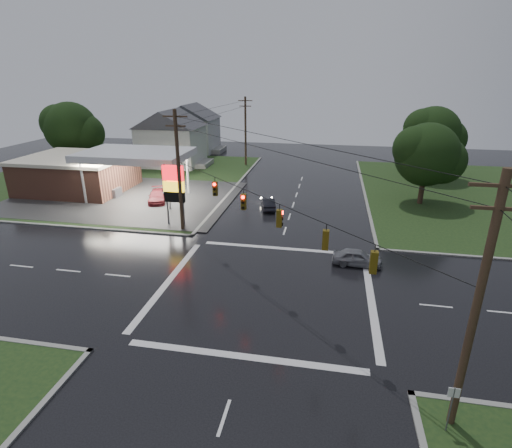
% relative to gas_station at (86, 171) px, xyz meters
% --- Properties ---
extents(ground, '(120.00, 120.00, 0.00)m').
position_rel_gas_station_xyz_m(ground, '(25.68, -19.70, -2.55)').
color(ground, black).
rests_on(ground, ground).
extents(grass_nw, '(36.00, 36.00, 0.08)m').
position_rel_gas_station_xyz_m(grass_nw, '(-0.32, 6.30, -2.51)').
color(grass_nw, '#1A3216').
rests_on(grass_nw, ground).
extents(gas_station, '(26.20, 18.00, 5.60)m').
position_rel_gas_station_xyz_m(gas_station, '(0.00, 0.00, 0.00)').
color(gas_station, '#2D2D2D').
rests_on(gas_station, ground).
extents(pylon_sign, '(2.00, 0.35, 6.00)m').
position_rel_gas_station_xyz_m(pylon_sign, '(15.18, -9.20, 1.46)').
color(pylon_sign, '#59595E').
rests_on(pylon_sign, ground).
extents(utility_pole_nw, '(2.20, 0.32, 11.00)m').
position_rel_gas_station_xyz_m(utility_pole_nw, '(16.18, -10.20, 3.17)').
color(utility_pole_nw, '#382619').
rests_on(utility_pole_nw, ground).
extents(utility_pole_se, '(2.20, 0.32, 11.00)m').
position_rel_gas_station_xyz_m(utility_pole_se, '(35.18, -29.20, 3.17)').
color(utility_pole_se, '#382619').
rests_on(utility_pole_se, ground).
extents(utility_pole_n, '(2.20, 0.32, 10.50)m').
position_rel_gas_station_xyz_m(utility_pole_n, '(16.18, 18.30, 2.92)').
color(utility_pole_n, '#382619').
rests_on(utility_pole_n, ground).
extents(traffic_signals, '(26.87, 26.87, 1.47)m').
position_rel_gas_station_xyz_m(traffic_signals, '(25.69, -19.72, 3.93)').
color(traffic_signals, black).
rests_on(traffic_signals, ground).
extents(house_near, '(11.05, 8.48, 8.60)m').
position_rel_gas_station_xyz_m(house_near, '(4.73, 16.30, 1.86)').
color(house_near, silver).
rests_on(house_near, ground).
extents(house_far, '(11.05, 8.48, 8.60)m').
position_rel_gas_station_xyz_m(house_far, '(3.73, 28.30, 1.86)').
color(house_far, silver).
rests_on(house_far, ground).
extents(tree_nw_behind, '(8.93, 7.60, 10.00)m').
position_rel_gas_station_xyz_m(tree_nw_behind, '(-8.17, 10.29, 3.63)').
color(tree_nw_behind, black).
rests_on(tree_nw_behind, ground).
extents(tree_ne_near, '(7.99, 6.80, 8.98)m').
position_rel_gas_station_xyz_m(tree_ne_near, '(39.82, 2.29, 3.01)').
color(tree_ne_near, black).
rests_on(tree_ne_near, ground).
extents(tree_ne_far, '(8.46, 7.20, 9.80)m').
position_rel_gas_station_xyz_m(tree_ne_far, '(42.83, 14.29, 3.63)').
color(tree_ne_far, black).
rests_on(tree_ne_far, ground).
extents(car_north, '(2.20, 3.97, 1.24)m').
position_rel_gas_station_xyz_m(car_north, '(23.11, -2.61, -1.93)').
color(car_north, black).
rests_on(car_north, ground).
extents(car_crossing, '(3.83, 1.68, 1.28)m').
position_rel_gas_station_xyz_m(car_crossing, '(31.97, -14.71, -1.91)').
color(car_crossing, slate).
rests_on(car_crossing, ground).
extents(car_pump, '(3.28, 4.95, 1.33)m').
position_rel_gas_station_xyz_m(car_pump, '(10.25, -2.41, -1.88)').
color(car_pump, '#5C151A').
rests_on(car_pump, ground).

